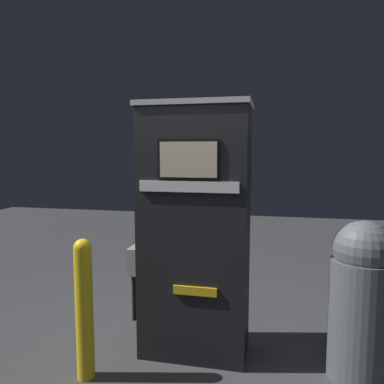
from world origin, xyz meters
TOP-DOWN VIEW (x-y plane):
  - ground_plane at (0.00, 0.00)m, footprint 14.00×14.00m
  - gas_pump at (-0.00, 0.23)m, footprint 0.95×0.50m
  - safety_bollard at (-0.70, -0.30)m, footprint 0.13×0.13m
  - trash_bin at (1.24, 0.13)m, footprint 0.44×0.44m

SIDE VIEW (x-z plane):
  - ground_plane at x=0.00m, z-range 0.00..0.00m
  - safety_bollard at x=-0.70m, z-range 0.02..1.06m
  - trash_bin at x=1.24m, z-range 0.01..1.17m
  - gas_pump at x=0.00m, z-range 0.00..2.02m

